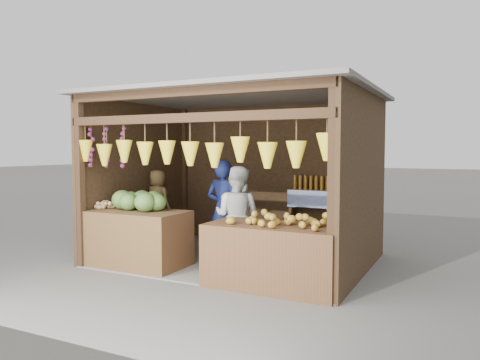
% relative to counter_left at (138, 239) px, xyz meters
% --- Properties ---
extents(ground, '(80.00, 80.00, 0.00)m').
position_rel_counter_left_xyz_m(ground, '(1.18, 1.03, -0.43)').
color(ground, '#514F49').
rests_on(ground, ground).
extents(stall_structure, '(4.30, 3.30, 2.66)m').
position_rel_counter_left_xyz_m(stall_structure, '(1.15, 0.99, 1.24)').
color(stall_structure, slate).
rests_on(stall_structure, ground).
extents(back_shelf, '(1.25, 0.32, 1.32)m').
position_rel_counter_left_xyz_m(back_shelf, '(2.23, 2.31, 0.45)').
color(back_shelf, '#382314').
rests_on(back_shelf, ground).
extents(counter_left, '(1.48, 0.85, 0.86)m').
position_rel_counter_left_xyz_m(counter_left, '(0.00, 0.00, 0.00)').
color(counter_left, '#4F301A').
rests_on(counter_left, ground).
extents(counter_right, '(1.76, 0.85, 0.82)m').
position_rel_counter_left_xyz_m(counter_right, '(2.27, -0.08, -0.02)').
color(counter_right, '#472C17').
rests_on(counter_right, ground).
extents(stool, '(0.34, 0.34, 0.32)m').
position_rel_counter_left_xyz_m(stool, '(-0.46, 1.12, -0.27)').
color(stool, black).
rests_on(stool, ground).
extents(man_standing, '(0.60, 0.40, 1.63)m').
position_rel_counter_left_xyz_m(man_standing, '(0.98, 0.93, 0.39)').
color(man_standing, '#131A49').
rests_on(man_standing, ground).
extents(woman_standing, '(0.76, 0.60, 1.53)m').
position_rel_counter_left_xyz_m(woman_standing, '(1.34, 0.70, 0.34)').
color(woman_standing, silver).
rests_on(woman_standing, ground).
extents(vendor_seated, '(0.60, 0.45, 1.11)m').
position_rel_counter_left_xyz_m(vendor_seated, '(-0.46, 1.12, 0.45)').
color(vendor_seated, brown).
rests_on(vendor_seated, stool).
extents(melon_pile, '(1.00, 0.50, 0.32)m').
position_rel_counter_left_xyz_m(melon_pile, '(-0.05, 0.08, 0.59)').
color(melon_pile, '#245516').
rests_on(melon_pile, counter_left).
extents(tanfruit_pile, '(0.34, 0.40, 0.13)m').
position_rel_counter_left_xyz_m(tanfruit_pile, '(-0.63, -0.03, 0.49)').
color(tanfruit_pile, tan).
rests_on(tanfruit_pile, counter_left).
extents(mango_pile, '(1.40, 0.64, 0.22)m').
position_rel_counter_left_xyz_m(mango_pile, '(2.30, -0.10, 0.50)').
color(mango_pile, '#C8641A').
rests_on(mango_pile, counter_right).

